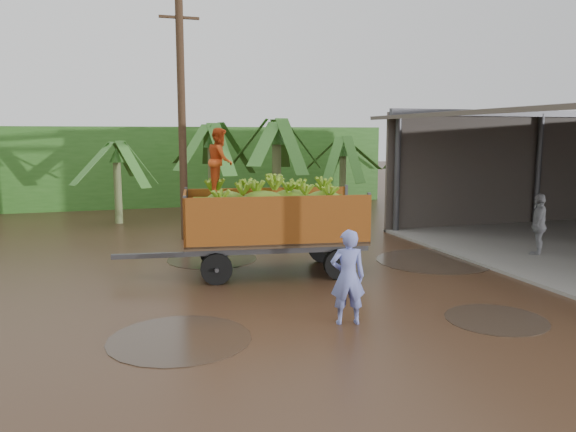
% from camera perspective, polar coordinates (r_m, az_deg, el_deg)
% --- Properties ---
extents(ground, '(100.00, 100.00, 0.00)m').
position_cam_1_polar(ground, '(12.02, 1.34, -7.55)').
color(ground, black).
rests_on(ground, ground).
extents(hedge_north, '(22.00, 3.00, 3.60)m').
position_cam_1_polar(hedge_north, '(27.04, -13.81, 4.96)').
color(hedge_north, '#2D661E').
rests_on(hedge_north, ground).
extents(banana_trailer, '(5.92, 2.61, 3.43)m').
position_cam_1_polar(banana_trailer, '(13.29, -1.64, -0.38)').
color(banana_trailer, '#B9601A').
rests_on(banana_trailer, ground).
extents(man_blue, '(0.68, 0.52, 1.67)m').
position_cam_1_polar(man_blue, '(9.83, 6.09, -6.17)').
color(man_blue, '#747FD3').
rests_on(man_blue, ground).
extents(man_grey, '(1.02, 0.99, 1.72)m').
position_cam_1_polar(man_grey, '(16.49, 24.12, -0.87)').
color(man_grey, gray).
rests_on(man_grey, ground).
extents(utility_pole, '(1.20, 0.24, 7.28)m').
position_cam_1_polar(utility_pole, '(17.72, -10.72, 9.51)').
color(utility_pole, '#47301E').
rests_on(utility_pole, ground).
extents(banana_plants, '(25.22, 20.86, 4.47)m').
position_cam_1_polar(banana_plants, '(16.61, -24.84, 2.70)').
color(banana_plants, '#2D661E').
rests_on(banana_plants, ground).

